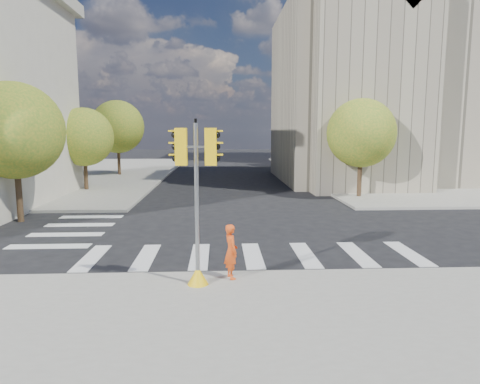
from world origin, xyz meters
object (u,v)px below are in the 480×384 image
lamp_near (350,125)px  photographer (231,251)px  lamp_far (309,127)px  traffic_signal (197,217)px

lamp_near → photographer: bearing=-115.6°
lamp_far → traffic_signal: (-9.81, -33.05, -2.59)m
lamp_near → lamp_far: (0.00, 14.00, 0.00)m
lamp_near → photographer: 20.95m
lamp_far → lamp_near: bearing=-90.0°
lamp_near → lamp_far: same height
photographer → traffic_signal: bearing=99.0°
lamp_near → traffic_signal: size_ratio=1.86×
lamp_near → photographer: size_ratio=5.30×
traffic_signal → photographer: traffic_signal is taller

